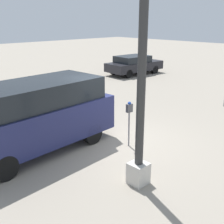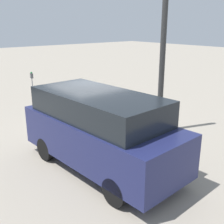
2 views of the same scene
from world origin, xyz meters
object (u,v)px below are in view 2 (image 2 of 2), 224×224
Objects in this scene: parking_meter_far at (32,79)px; lamp_post at (161,82)px; parked_van at (100,129)px; parking_meter_near at (101,103)px.

lamp_post is (7.78, 1.46, 0.83)m from parking_meter_far.
lamp_post is at bearing 16.49° from parking_meter_far.
parked_van is (8.59, -1.92, 0.12)m from parking_meter_far.
parking_meter_near reaches higher than parking_meter_far.
parking_meter_far is 0.28× the size of parked_van.
lamp_post reaches higher than parking_meter_near.
parking_meter_near is 2.30m from lamp_post.
lamp_post is 3.55m from parked_van.
parked_van is at bearing -76.54° from lamp_post.
parking_meter_far is (-6.36, 0.17, -0.05)m from parking_meter_near.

